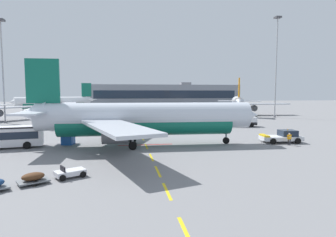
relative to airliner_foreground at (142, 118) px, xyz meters
name	(u,v)px	position (x,y,z in m)	size (l,w,h in m)	color
ground	(239,127)	(22.51, 18.64, -3.95)	(400.00, 400.00, 0.00)	slate
apron_paint_markings	(139,131)	(0.51, 15.56, -3.95)	(8.00, 94.16, 0.01)	yellow
airliner_foreground	(142,118)	(0.00, 0.00, 0.00)	(34.74, 34.62, 12.20)	silver
pushback_tug	(282,137)	(21.41, -0.66, -3.05)	(6.15, 3.47, 2.08)	silver
airliner_mid_left	(237,103)	(38.15, 57.04, -0.01)	(32.39, 33.79, 12.18)	silver
airliner_far_center	(56,102)	(-29.40, 81.54, -0.15)	(32.09, 30.45, 11.74)	white
ground_power_truck	(239,119)	(23.31, 20.25, -2.30)	(7.31, 3.58, 3.14)	black
baggage_train	(34,178)	(-10.23, -16.10, -3.42)	(8.22, 5.46, 1.14)	silver
ground_crew_worker	(289,138)	(21.09, -3.05, -2.92)	(0.71, 0.34, 1.79)	#232328
uld_cargo_container	(68,139)	(-10.76, 2.72, -3.15)	(1.88, 1.85, 1.60)	#194C9E
apron_light_mast_near	(2,59)	(-31.77, 36.27, 11.86)	(1.80, 1.80, 25.50)	slate
apron_light_mast_far	(276,57)	(43.63, 41.09, 14.48)	(1.80, 1.80, 30.35)	slate
terminal_satellite	(164,95)	(21.78, 127.31, 2.13)	(86.08, 20.29, 13.72)	gray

